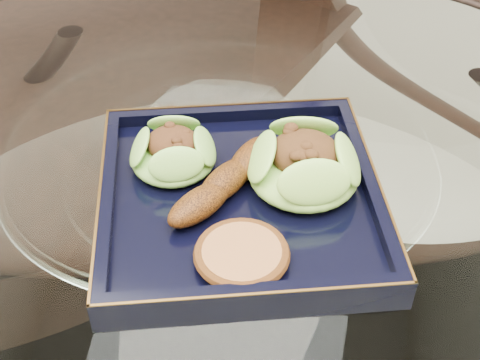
# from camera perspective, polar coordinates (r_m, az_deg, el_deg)

# --- Properties ---
(dining_table) EXTENTS (1.13, 1.13, 0.77)m
(dining_table) POSITION_cam_1_polar(r_m,az_deg,el_deg) (0.81, -1.48, -9.23)
(dining_table) COLOR white
(dining_table) RESTS_ON ground
(dining_chair) EXTENTS (0.61, 0.61, 1.08)m
(dining_chair) POSITION_cam_1_polar(r_m,az_deg,el_deg) (1.20, -5.60, 10.09)
(dining_chair) COLOR black
(dining_chair) RESTS_ON ground
(navy_plate) EXTENTS (0.34, 0.34, 0.02)m
(navy_plate) POSITION_cam_1_polar(r_m,az_deg,el_deg) (0.66, 0.00, -1.96)
(navy_plate) COLOR black
(navy_plate) RESTS_ON dining_table
(lettuce_wrap_left) EXTENTS (0.10, 0.10, 0.03)m
(lettuce_wrap_left) POSITION_cam_1_polar(r_m,az_deg,el_deg) (0.68, -5.74, 2.18)
(lettuce_wrap_left) COLOR #578F29
(lettuce_wrap_left) RESTS_ON navy_plate
(lettuce_wrap_right) EXTENTS (0.13, 0.13, 0.04)m
(lettuce_wrap_right) POSITION_cam_1_polar(r_m,az_deg,el_deg) (0.65, 5.47, 1.04)
(lettuce_wrap_right) COLOR #62AA31
(lettuce_wrap_right) RESTS_ON navy_plate
(roasted_plantain) EXTENTS (0.09, 0.15, 0.03)m
(roasted_plantain) POSITION_cam_1_polar(r_m,az_deg,el_deg) (0.65, -1.25, -0.08)
(roasted_plantain) COLOR #612E0A
(roasted_plantain) RESTS_ON navy_plate
(crumb_patty) EXTENTS (0.10, 0.10, 0.01)m
(crumb_patty) POSITION_cam_1_polar(r_m,az_deg,el_deg) (0.59, 0.15, -6.47)
(crumb_patty) COLOR #A76937
(crumb_patty) RESTS_ON navy_plate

